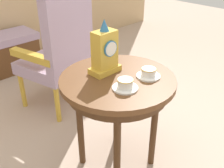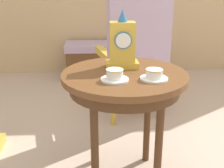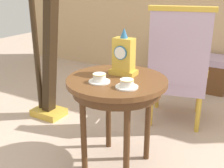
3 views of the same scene
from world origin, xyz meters
TOP-DOWN VIEW (x-y plane):
  - side_table at (0.02, -0.04)m, footprint 0.71×0.71m
  - teacup_left at (-0.04, -0.17)m, footprint 0.15×0.15m
  - teacup_right at (0.16, -0.17)m, footprint 0.15×0.15m
  - mantel_clock at (0.02, 0.06)m, footprint 0.19×0.11m
  - armchair at (0.19, 0.83)m, footprint 0.65×0.64m
  - window_bench at (0.01, 1.95)m, footprint 1.02×0.40m

SIDE VIEW (x-z plane):
  - window_bench at x=0.01m, z-range 0.00..0.44m
  - armchair at x=0.19m, z-range 0.02..1.16m
  - side_table at x=0.02m, z-range 0.27..0.96m
  - teacup_right at x=0.16m, z-range 0.69..0.75m
  - teacup_left at x=-0.04m, z-range 0.69..0.75m
  - mantel_clock at x=0.02m, z-range 0.66..1.00m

